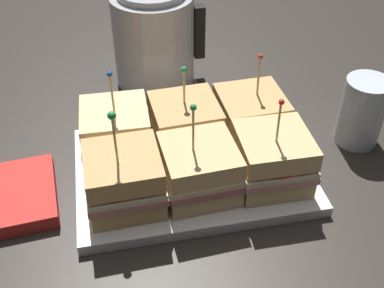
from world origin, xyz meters
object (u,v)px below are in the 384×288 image
object	(u,v)px
serving_platter	(192,170)
sandwich_front_right	(272,159)
sandwich_front_left	(124,180)
napkin_stack	(7,198)
drinking_glass	(362,112)
sandwich_back_left	(116,132)
sandwich_back_center	(185,124)
sandwich_front_center	(199,169)
kettle_steel	(154,38)
sandwich_back_right	(250,116)

from	to	relation	value
serving_platter	sandwich_front_right	size ratio (longest dim) A/B	2.36
sandwich_front_left	napkin_stack	bearing A→B (deg)	164.85
serving_platter	drinking_glass	world-z (taller)	drinking_glass
sandwich_back_left	sandwich_back_center	size ratio (longest dim) A/B	1.10
serving_platter	sandwich_front_center	distance (m)	0.07
kettle_steel	sandwich_front_left	bearing A→B (deg)	-104.77
sandwich_back_right	napkin_stack	xyz separation A→B (m)	(-0.39, -0.07, -0.05)
sandwich_front_center	napkin_stack	bearing A→B (deg)	171.04
sandwich_back_left	sandwich_back_center	bearing A→B (deg)	0.66
sandwich_front_left	sandwich_back_center	world-z (taller)	sandwich_front_left
serving_platter	kettle_steel	distance (m)	0.31
sandwich_front_center	sandwich_back_left	bearing A→B (deg)	135.49
serving_platter	sandwich_back_center	distance (m)	0.07
serving_platter	sandwich_back_right	world-z (taller)	sandwich_back_right
serving_platter	sandwich_back_left	xyz separation A→B (m)	(-0.11, 0.05, 0.05)
sandwich_back_center	drinking_glass	bearing A→B (deg)	-4.84
sandwich_front_right	sandwich_back_left	distance (m)	0.25
sandwich_front_left	sandwich_back_center	xyz separation A→B (m)	(0.11, 0.11, -0.00)
serving_platter	napkin_stack	xyz separation A→B (m)	(-0.28, -0.01, 0.00)
serving_platter	drinking_glass	bearing A→B (deg)	5.98
serving_platter	sandwich_back_left	bearing A→B (deg)	153.71
serving_platter	sandwich_back_center	size ratio (longest dim) A/B	2.53
sandwich_front_center	napkin_stack	world-z (taller)	sandwich_front_center
sandwich_back_center	kettle_steel	size ratio (longest dim) A/B	0.68
sandwich_back_center	sandwich_back_left	bearing A→B (deg)	-179.34
kettle_steel	sandwich_front_center	bearing A→B (deg)	-87.55
sandwich_front_center	sandwich_front_right	xyz separation A→B (m)	(0.11, -0.00, 0.00)
sandwich_back_left	sandwich_back_center	world-z (taller)	sandwich_back_left
sandwich_back_right	drinking_glass	bearing A→B (deg)	-7.74
sandwich_back_center	drinking_glass	world-z (taller)	sandwich_back_center
sandwich_back_center	sandwich_back_right	world-z (taller)	sandwich_back_right
sandwich_front_left	napkin_stack	world-z (taller)	sandwich_front_left
sandwich_front_right	sandwich_back_left	xyz separation A→B (m)	(-0.22, 0.11, 0.00)
sandwich_front_left	sandwich_front_center	world-z (taller)	sandwich_front_left
sandwich_back_left	drinking_glass	distance (m)	0.41
sandwich_back_left	sandwich_back_center	distance (m)	0.11
sandwich_front_left	drinking_glass	bearing A→B (deg)	12.20
sandwich_back_left	serving_platter	bearing A→B (deg)	-26.29
kettle_steel	drinking_glass	xyz separation A→B (m)	(0.31, -0.27, -0.03)
sandwich_back_right	serving_platter	bearing A→B (deg)	-152.81
drinking_glass	napkin_stack	size ratio (longest dim) A/B	0.78
sandwich_front_left	sandwich_front_center	bearing A→B (deg)	1.34
sandwich_front_right	sandwich_back_center	xyz separation A→B (m)	(-0.11, 0.11, -0.00)
sandwich_front_right	napkin_stack	distance (m)	0.40
sandwich_front_left	sandwich_front_right	xyz separation A→B (m)	(0.22, 0.00, -0.00)
drinking_glass	sandwich_front_left	bearing A→B (deg)	-167.80
sandwich_front_right	serving_platter	bearing A→B (deg)	153.36
sandwich_back_right	sandwich_back_left	bearing A→B (deg)	-179.63
napkin_stack	sandwich_front_center	bearing A→B (deg)	-8.96
sandwich_front_center	sandwich_front_right	size ratio (longest dim) A/B	1.01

